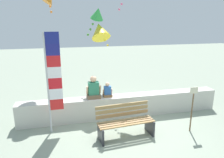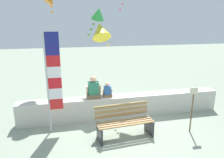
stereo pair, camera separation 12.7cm
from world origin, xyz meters
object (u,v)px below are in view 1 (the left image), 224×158
park_bench (125,122)px  person_child (107,91)px  kite_green (97,14)px  kite_yellow (100,31)px  sign_post (192,106)px  person_adult (94,89)px  flag_banner (52,77)px

park_bench → person_child: (-0.23, 1.28, 0.51)m
park_bench → kite_green: (-0.29, 2.60, 2.96)m
park_bench → person_child: size_ratio=3.30×
kite_yellow → sign_post: kite_yellow is taller
person_adult → person_child: 0.47m
park_bench → person_adult: bearing=118.0°
park_bench → person_adult: size_ratio=2.21×
kite_yellow → person_adult: bearing=-109.7°
person_child → kite_yellow: (0.01, 1.29, 1.87)m
person_adult → kite_green: 2.73m
person_adult → person_child: bearing=0.0°
person_adult → park_bench: bearing=-62.0°
person_adult → sign_post: 3.02m
kite_yellow → person_child: bearing=-90.2°
park_bench → kite_green: bearing=96.4°
park_bench → kite_yellow: bearing=94.9°
kite_green → person_child: bearing=-87.2°
person_adult → sign_post: bearing=-29.4°
person_adult → kite_yellow: kite_yellow is taller
kite_green → kite_yellow: (0.07, -0.03, -0.58)m
flag_banner → sign_post: bearing=-13.1°
person_adult → flag_banner: size_ratio=0.26×
person_adult → flag_banner: flag_banner is taller
flag_banner → kite_yellow: bearing=48.0°
person_adult → flag_banner: 1.50m
park_bench → kite_yellow: size_ratio=1.60×
park_bench → flag_banner: bearing=159.8°
person_child → person_adult: bearing=-180.0°
flag_banner → kite_yellow: kite_yellow is taller
person_child → flag_banner: flag_banner is taller
person_adult → sign_post: (2.62, -1.48, -0.22)m
person_child → kite_green: bearing=92.8°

